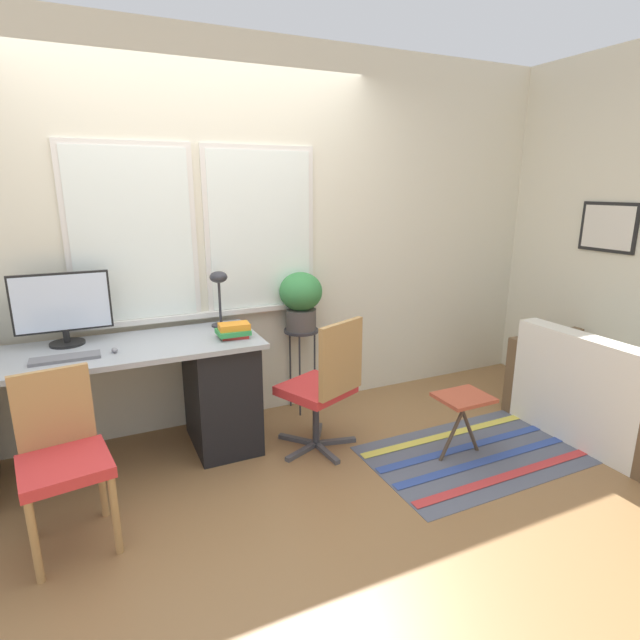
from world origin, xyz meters
name	(u,v)px	position (x,y,z in m)	size (l,w,h in m)	color
ground_plane	(237,466)	(0.00, 0.00, 0.00)	(14.00, 14.00, 0.00)	olive
wall_back_with_window	(199,240)	(0.00, 0.74, 1.35)	(9.00, 0.12, 2.70)	beige
wall_right_with_picture	(585,233)	(2.94, 0.00, 1.35)	(0.08, 9.00, 2.70)	beige
desk	(94,407)	(-0.78, 0.33, 0.42)	(2.04, 0.66, 0.78)	#9EA3A8
monitor	(62,307)	(-0.88, 0.52, 1.01)	(0.54, 0.20, 0.44)	black
keyboard	(65,358)	(-0.89, 0.21, 0.79)	(0.36, 0.12, 0.02)	slate
mouse	(114,350)	(-0.63, 0.23, 0.79)	(0.03, 0.06, 0.03)	slate
desk_lamp	(219,286)	(0.07, 0.53, 1.06)	(0.13, 0.13, 0.38)	#2D2D33
book_stack	(234,330)	(0.08, 0.23, 0.82)	(0.21, 0.16, 0.09)	red
desk_chair_wooden	(62,454)	(-0.93, -0.31, 0.47)	(0.44, 0.45, 0.86)	#B2844C
office_chair_swivel	(324,385)	(0.59, -0.05, 0.47)	(0.55, 0.55, 0.91)	#47474C
couch_loveseat	(600,398)	(2.45, -0.66, 0.27)	(0.73, 1.14, 0.76)	white
plant_stand	(301,339)	(0.70, 0.59, 0.58)	(0.26, 0.26, 0.66)	#333338
potted_plant	(301,298)	(0.70, 0.59, 0.91)	(0.32, 0.32, 0.44)	#514C47
floor_rug_striped	(474,455)	(1.45, -0.54, 0.00)	(1.38, 0.86, 0.01)	#565B6B
folding_stool	(463,403)	(1.36, -0.50, 0.37)	(0.33, 0.28, 0.43)	#B24C33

